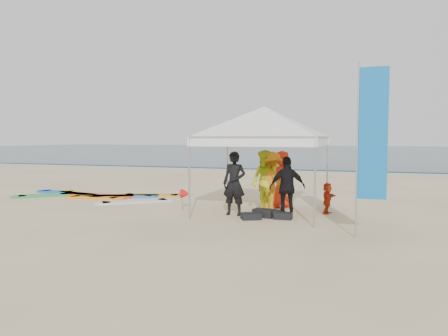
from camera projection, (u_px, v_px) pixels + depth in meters
ground at (164, 219)px, 11.51m from camera, size 120.00×120.00×0.00m
ocean at (335, 151)px, 68.31m from camera, size 160.00×84.00×0.08m
shoreline_foam at (287, 170)px, 28.74m from camera, size 160.00×1.20×0.01m
person_black_a at (234, 183)px, 12.06m from camera, size 0.66×0.45×1.77m
person_yellow at (265, 182)px, 12.35m from camera, size 1.11×1.06×1.80m
person_orange_a at (271, 182)px, 12.45m from camera, size 1.30×1.19×1.75m
person_black_b at (287, 187)px, 11.60m from camera, size 1.05×0.75×1.65m
person_orange_b at (282, 179)px, 13.36m from camera, size 1.01×0.88×1.75m
person_seated at (327, 198)px, 12.31m from camera, size 0.43×0.85×0.88m
canopy_tent at (264, 107)px, 12.29m from camera, size 4.59×4.59×3.46m
feather_flag at (371, 135)px, 9.13m from camera, size 0.63×0.04×3.72m
marker_pennant at (186, 194)px, 12.87m from camera, size 0.28×0.28×0.64m
gear_pile at (267, 215)px, 11.64m from camera, size 1.35×0.93×0.22m
surfboard_spread at (99, 196)px, 15.83m from camera, size 5.89×2.94×0.07m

